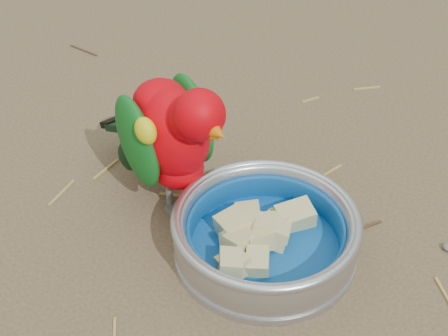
% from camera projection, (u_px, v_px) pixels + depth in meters
% --- Properties ---
extents(ground, '(60.00, 60.00, 0.00)m').
position_uv_depth(ground, '(208.00, 235.00, 0.79)').
color(ground, brown).
extents(food_bowl, '(0.22, 0.22, 0.02)m').
position_uv_depth(food_bowl, '(265.00, 249.00, 0.76)').
color(food_bowl, '#B2B2BA').
rests_on(food_bowl, ground).
extents(bowl_wall, '(0.22, 0.22, 0.04)m').
position_uv_depth(bowl_wall, '(266.00, 231.00, 0.74)').
color(bowl_wall, '#B2B2BA').
rests_on(bowl_wall, food_bowl).
extents(fruit_wedges, '(0.13, 0.13, 0.03)m').
position_uv_depth(fruit_wedges, '(265.00, 235.00, 0.74)').
color(fruit_wedges, '#C4BC7B').
rests_on(fruit_wedges, food_bowl).
extents(lory_parrot, '(0.26, 0.22, 0.19)m').
position_uv_depth(lory_parrot, '(173.00, 143.00, 0.78)').
color(lory_parrot, '#C40009').
rests_on(lory_parrot, ground).
extents(ground_debris, '(0.90, 0.80, 0.01)m').
position_uv_depth(ground_debris, '(206.00, 219.00, 0.81)').
color(ground_debris, '#A98D49').
rests_on(ground_debris, ground).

